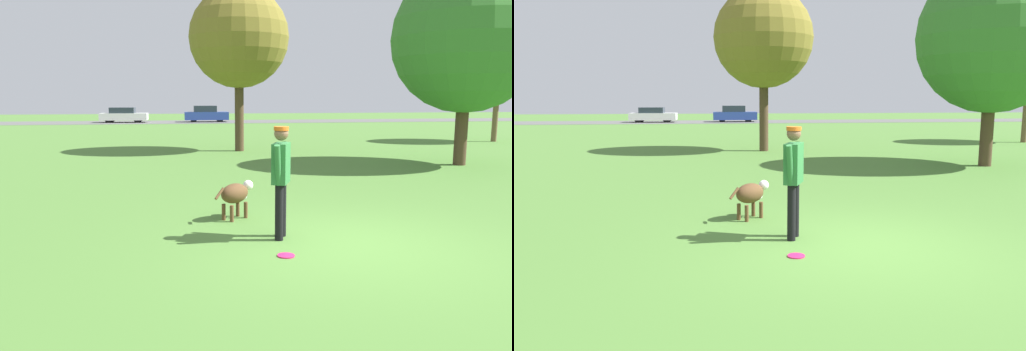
# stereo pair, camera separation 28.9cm
# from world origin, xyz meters

# --- Properties ---
(ground_plane) EXTENTS (120.00, 120.00, 0.00)m
(ground_plane) POSITION_xyz_m (0.00, 0.00, 0.00)
(ground_plane) COLOR #4C7A33
(far_road_strip) EXTENTS (120.00, 6.00, 0.01)m
(far_road_strip) POSITION_xyz_m (0.00, 37.76, 0.01)
(far_road_strip) COLOR #5B5B59
(far_road_strip) RESTS_ON ground_plane
(person) EXTENTS (0.37, 0.70, 1.76)m
(person) POSITION_xyz_m (-0.96, 0.58, 1.05)
(person) COLOR black
(person) RESTS_ON ground_plane
(dog) EXTENTS (0.81, 0.73, 0.67)m
(dog) POSITION_xyz_m (-1.49, 1.95, 0.46)
(dog) COLOR brown
(dog) RESTS_ON ground_plane
(frisbee) EXTENTS (0.25, 0.25, 0.02)m
(frisbee) POSITION_xyz_m (-1.07, -0.33, 0.01)
(frisbee) COLOR #E52366
(frisbee) RESTS_ON ground_plane
(tree_far_right) EXTENTS (3.50, 3.50, 5.68)m
(tree_far_right) POSITION_xyz_m (13.05, 15.73, 3.92)
(tree_far_right) COLOR brown
(tree_far_right) RESTS_ON ground_plane
(tree_mid_center) EXTENTS (3.99, 3.99, 6.53)m
(tree_mid_center) POSITION_xyz_m (0.01, 13.41, 4.51)
(tree_mid_center) COLOR #4C3826
(tree_mid_center) RESTS_ON ground_plane
(tree_near_right) EXTENTS (4.70, 4.70, 6.38)m
(tree_near_right) POSITION_xyz_m (6.58, 8.05, 4.02)
(tree_near_right) COLOR #4C3826
(tree_near_right) RESTS_ON ground_plane
(parked_car_white) EXTENTS (4.04, 1.95, 1.30)m
(parked_car_white) POSITION_xyz_m (-7.00, 37.68, 0.64)
(parked_car_white) COLOR white
(parked_car_white) RESTS_ON ground_plane
(parked_car_blue) EXTENTS (3.84, 1.70, 1.43)m
(parked_car_blue) POSITION_xyz_m (0.09, 37.60, 0.69)
(parked_car_blue) COLOR #284293
(parked_car_blue) RESTS_ON ground_plane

